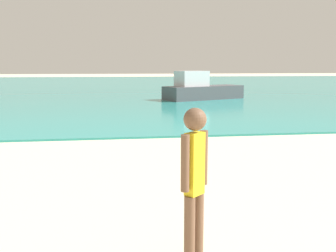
{
  "coord_description": "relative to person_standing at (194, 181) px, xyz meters",
  "views": [
    {
      "loc": [
        -1.21,
        2.7,
        2.05
      ],
      "look_at": [
        -0.13,
        10.15,
        0.9
      ],
      "focal_mm": 42.59,
      "sensor_mm": 36.0,
      "label": 1
    }
  ],
  "objects": [
    {
      "name": "water",
      "position": [
        0.43,
        37.37,
        -0.91
      ],
      "size": [
        160.0,
        60.0,
        0.06
      ],
      "primitive_type": "cube",
      "color": "teal",
      "rests_on": "ground"
    },
    {
      "name": "person_standing",
      "position": [
        0.0,
        0.0,
        0.0
      ],
      "size": [
        0.3,
        0.28,
        1.65
      ],
      "rotation": [
        0.0,
        0.0,
        0.73
      ],
      "color": "brown",
      "rests_on": "ground"
    },
    {
      "name": "boat_near",
      "position": [
        4.53,
        19.3,
        -0.3
      ],
      "size": [
        5.11,
        3.42,
        1.67
      ],
      "rotation": [
        0.0,
        0.0,
        0.42
      ],
      "color": "#4C4C51",
      "rests_on": "water"
    }
  ]
}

